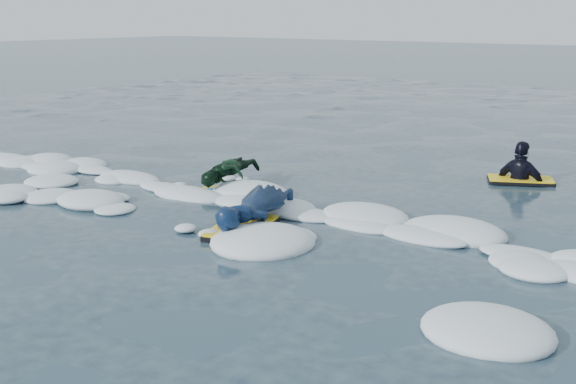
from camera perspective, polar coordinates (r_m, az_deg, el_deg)
name	(u,v)px	position (r m, az deg, el deg)	size (l,w,h in m)	color
ground	(146,227)	(9.42, -11.15, -2.70)	(120.00, 120.00, 0.00)	#182E3B
foam_band	(202,210)	(10.12, -6.84, -1.39)	(12.00, 3.10, 0.30)	white
prone_woman_unit	(253,210)	(9.17, -2.79, -1.40)	(1.06, 1.85, 0.46)	black
prone_child_unit	(229,175)	(11.17, -4.65, 1.37)	(0.68, 1.26, 0.46)	black
waiting_rider_unit	(520,187)	(12.24, 17.85, 0.35)	(1.16, 0.95, 1.53)	black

